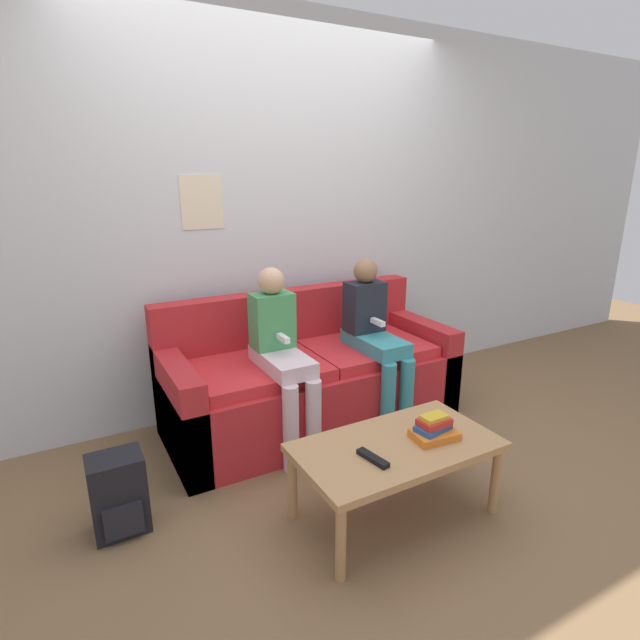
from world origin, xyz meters
TOP-DOWN VIEW (x-y plane):
  - ground_plane at (0.00, 0.00)m, footprint 10.00×10.00m
  - wall_back at (-0.00, 0.97)m, footprint 8.00×0.06m
  - couch at (0.00, 0.49)m, footprint 1.85×0.76m
  - coffee_table at (-0.09, -0.53)m, footprint 0.95×0.52m
  - person_left at (-0.28, 0.30)m, footprint 0.24×0.53m
  - person_right at (0.37, 0.30)m, footprint 0.24×0.53m
  - tv_remote at (-0.26, -0.59)m, footprint 0.07×0.17m
  - book_stack at (0.10, -0.57)m, footprint 0.22×0.16m
  - backpack at (-1.25, -0.00)m, footprint 0.24×0.22m

SIDE VIEW (x-z plane):
  - ground_plane at x=0.00m, z-range 0.00..0.00m
  - backpack at x=-1.25m, z-range 0.00..0.37m
  - couch at x=0.00m, z-range -0.13..0.72m
  - coffee_table at x=-0.09m, z-range 0.15..0.54m
  - tv_remote at x=-0.26m, z-range 0.39..0.41m
  - book_stack at x=0.10m, z-range 0.38..0.49m
  - person_right at x=0.37m, z-range 0.07..1.14m
  - person_left at x=-0.28m, z-range 0.07..1.14m
  - wall_back at x=0.00m, z-range 0.00..2.60m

